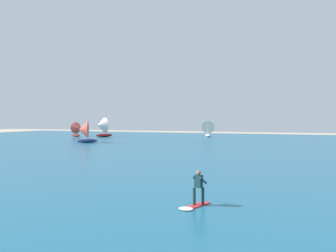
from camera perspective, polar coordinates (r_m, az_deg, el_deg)
name	(u,v)px	position (r m, az deg, el deg)	size (l,w,h in m)	color
ocean	(243,146)	(51.81, 12.89, -3.45)	(160.00, 90.00, 0.10)	#1E607F
kitesurfer	(196,193)	(15.85, 4.88, -11.52)	(1.21, 2.03, 1.67)	red
sailboat_far_right	(102,127)	(78.03, -11.37, -0.16)	(4.10, 4.57, 5.09)	maroon
sailboat_heeled_over	(208,129)	(77.90, 6.87, -0.45)	(3.32, 3.73, 4.19)	white
sailboat_mid_left	(77,129)	(80.96, -15.43, -0.55)	(3.39, 3.03, 3.81)	maroon
sailboat_outermost	(84,132)	(59.56, -14.28, -0.93)	(3.83, 3.41, 4.26)	navy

